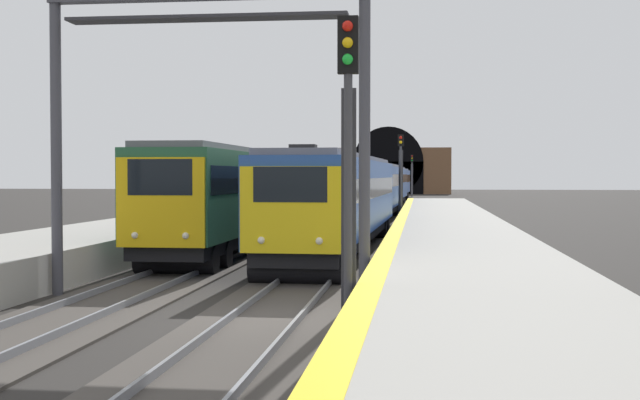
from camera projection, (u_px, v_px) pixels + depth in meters
ground_plane at (267, 322)px, 17.70m from camera, size 320.00×320.00×0.00m
platform_right at (482, 300)px, 17.16m from camera, size 112.00×4.79×1.05m
platform_right_edge_strip at (376, 273)px, 17.40m from camera, size 112.00×0.50×0.01m
track_main_line at (267, 320)px, 17.70m from camera, size 160.00×3.14×0.21m
track_adjacent_line at (74, 316)px, 18.20m from camera, size 160.00×3.04×0.21m
train_main_approaching at (380, 186)px, 65.38m from camera, size 85.95×3.43×3.80m
train_adjacent_platform at (303, 187)px, 53.36m from camera, size 58.49×2.85×4.97m
railway_signal_near at (348, 147)px, 15.62m from camera, size 0.39×0.38×5.97m
railway_signal_mid at (401, 171)px, 54.41m from camera, size 0.39×0.38×5.65m
railway_signal_far at (412, 172)px, 115.85m from camera, size 0.39×0.38×5.82m
overhead_signal_gantry at (207, 67)px, 21.02m from camera, size 0.70×8.12×7.74m
tunnel_portal at (389, 171)px, 135.66m from camera, size 2.78×19.82×11.10m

